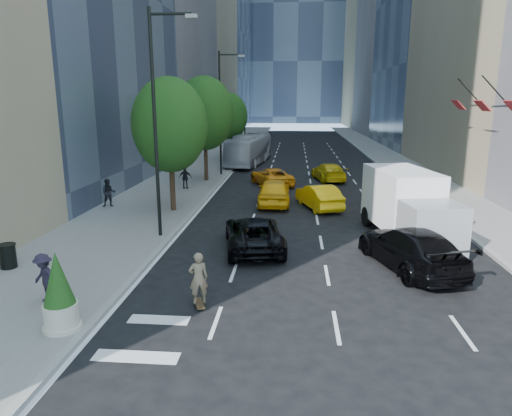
# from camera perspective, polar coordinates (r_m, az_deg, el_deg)

# --- Properties ---
(ground) EXTENTS (160.00, 160.00, 0.00)m
(ground) POSITION_cam_1_polar(r_m,az_deg,el_deg) (17.29, 5.53, -8.23)
(ground) COLOR black
(ground) RESTS_ON ground
(sidewalk_left) EXTENTS (6.00, 120.00, 0.15)m
(sidewalk_left) POSITION_cam_1_polar(r_m,az_deg,el_deg) (47.31, -5.84, 5.72)
(sidewalk_left) COLOR slate
(sidewalk_left) RESTS_ON ground
(sidewalk_right) EXTENTS (4.00, 120.00, 0.15)m
(sidewalk_right) POSITION_cam_1_polar(r_m,az_deg,el_deg) (47.62, 17.35, 5.24)
(sidewalk_right) COLOR slate
(sidewalk_right) RESTS_ON ground
(tower_right_far) EXTENTS (20.00, 24.00, 50.00)m
(tower_right_far) POSITION_cam_1_polar(r_m,az_deg,el_deg) (117.71, 16.96, 22.00)
(tower_right_far) COLOR gray
(tower_right_far) RESTS_ON ground
(lamp_near) EXTENTS (2.13, 0.22, 10.00)m
(lamp_near) POSITION_cam_1_polar(r_m,az_deg,el_deg) (20.96, -12.13, 11.64)
(lamp_near) COLOR black
(lamp_near) RESTS_ON sidewalk_left
(lamp_far) EXTENTS (2.13, 0.22, 10.00)m
(lamp_far) POSITION_cam_1_polar(r_m,az_deg,el_deg) (38.55, -4.26, 12.58)
(lamp_far) COLOR black
(lamp_far) RESTS_ON sidewalk_left
(tree_near) EXTENTS (4.20, 4.20, 7.46)m
(tree_near) POSITION_cam_1_polar(r_m,az_deg,el_deg) (26.04, -10.72, 10.14)
(tree_near) COLOR #302112
(tree_near) RESTS_ON sidewalk_left
(tree_mid) EXTENTS (4.50, 4.50, 7.99)m
(tree_mid) POSITION_cam_1_polar(r_m,az_deg,el_deg) (35.76, -6.43, 11.67)
(tree_mid) COLOR #302112
(tree_mid) RESTS_ON sidewalk_left
(tree_far) EXTENTS (3.90, 3.90, 6.92)m
(tree_far) POSITION_cam_1_polar(r_m,az_deg,el_deg) (48.60, -3.40, 11.36)
(tree_far) COLOR #302112
(tree_far) RESTS_ON sidewalk_left
(traffic_signal) EXTENTS (2.48, 0.53, 5.20)m
(traffic_signal) POSITION_cam_1_polar(r_m,az_deg,el_deg) (56.44, -1.40, 11.27)
(traffic_signal) COLOR black
(traffic_signal) RESTS_ON sidewalk_left
(facade_flags) EXTENTS (1.85, 13.30, 2.05)m
(facade_flags) POSITION_cam_1_polar(r_m,az_deg,el_deg) (28.27, 28.21, 11.52)
(facade_flags) COLOR black
(facade_flags) RESTS_ON ground
(skateboarder) EXTENTS (0.71, 0.59, 1.67)m
(skateboarder) POSITION_cam_1_polar(r_m,az_deg,el_deg) (14.49, -7.20, -9.12)
(skateboarder) COLOR #7C684D
(skateboarder) RESTS_ON ground
(black_sedan_lincoln) EXTENTS (3.16, 5.39, 1.41)m
(black_sedan_lincoln) POSITION_cam_1_polar(r_m,az_deg,el_deg) (19.80, -0.31, -3.18)
(black_sedan_lincoln) COLOR black
(black_sedan_lincoln) RESTS_ON ground
(black_sedan_mercedes) EXTENTS (3.75, 6.00, 1.62)m
(black_sedan_mercedes) POSITION_cam_1_polar(r_m,az_deg,el_deg) (18.51, 18.72, -4.77)
(black_sedan_mercedes) COLOR black
(black_sedan_mercedes) RESTS_ON ground
(taxi_a) EXTENTS (2.06, 4.87, 1.64)m
(taxi_a) POSITION_cam_1_polar(r_m,az_deg,el_deg) (28.15, 2.26, 2.07)
(taxi_a) COLOR #FEB50D
(taxi_a) RESTS_ON ground
(taxi_b) EXTENTS (2.84, 4.63, 1.44)m
(taxi_b) POSITION_cam_1_polar(r_m,az_deg,el_deg) (27.47, 7.85, 1.45)
(taxi_b) COLOR yellow
(taxi_b) RESTS_ON ground
(taxi_c) EXTENTS (3.88, 5.23, 1.32)m
(taxi_c) POSITION_cam_1_polar(r_m,az_deg,el_deg) (34.59, 1.95, 3.93)
(taxi_c) COLOR orange
(taxi_c) RESTS_ON ground
(taxi_d) EXTENTS (2.85, 5.08, 1.39)m
(taxi_d) POSITION_cam_1_polar(r_m,az_deg,el_deg) (37.11, 9.04, 4.48)
(taxi_d) COLOR gold
(taxi_d) RESTS_ON ground
(city_bus) EXTENTS (3.86, 10.90, 2.97)m
(city_bus) POSITION_cam_1_polar(r_m,az_deg,el_deg) (45.92, -0.83, 7.33)
(city_bus) COLOR #B9BBBF
(city_bus) RESTS_ON ground
(box_truck) EXTENTS (3.45, 6.89, 3.15)m
(box_truck) POSITION_cam_1_polar(r_m,az_deg,el_deg) (22.04, 18.48, 0.26)
(box_truck) COLOR white
(box_truck) RESTS_ON ground
(pedestrian_a) EXTENTS (0.97, 0.87, 1.66)m
(pedestrian_a) POSITION_cam_1_polar(r_m,az_deg,el_deg) (28.30, -17.94, 1.81)
(pedestrian_a) COLOR black
(pedestrian_a) RESTS_ON sidewalk_left
(pedestrian_b) EXTENTS (0.96, 0.45, 1.59)m
(pedestrian_b) POSITION_cam_1_polar(r_m,az_deg,el_deg) (32.81, -8.82, 3.77)
(pedestrian_b) COLOR black
(pedestrian_b) RESTS_ON sidewalk_left
(pedestrian_c) EXTENTS (1.17, 1.06, 1.58)m
(pedestrian_c) POSITION_cam_1_polar(r_m,az_deg,el_deg) (15.82, -24.96, -7.93)
(pedestrian_c) COLOR #241D2C
(pedestrian_c) RESTS_ON sidewalk_left
(trash_can) EXTENTS (0.59, 0.59, 0.89)m
(trash_can) POSITION_cam_1_polar(r_m,az_deg,el_deg) (19.64, -28.60, -5.34)
(trash_can) COLOR black
(trash_can) RESTS_ON sidewalk_left
(planter_shrub) EXTENTS (0.93, 0.93, 2.24)m
(planter_shrub) POSITION_cam_1_polar(r_m,az_deg,el_deg) (13.76, -23.42, -9.70)
(planter_shrub) COLOR beige
(planter_shrub) RESTS_ON sidewalk_left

